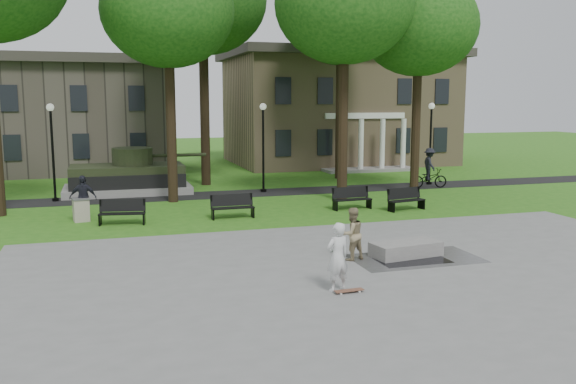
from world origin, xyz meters
name	(u,v)px	position (x,y,z in m)	size (l,w,h in m)	color
ground	(339,244)	(0.00, 0.00, 0.00)	(120.00, 120.00, 0.00)	#2A6317
plaza	(408,285)	(0.00, -5.00, 0.01)	(22.00, 16.00, 0.02)	gray
footpath	(256,193)	(0.00, 12.00, 0.01)	(44.00, 2.60, 0.01)	black
building_right	(337,107)	(10.00, 26.00, 4.34)	(17.00, 12.00, 8.60)	#9E8460
building_left	(52,119)	(-11.00, 26.50, 3.60)	(15.00, 10.00, 7.20)	#4C443D
tree_1	(168,12)	(-4.50, 10.50, 8.95)	(6.20, 6.20, 11.63)	black
tree_2	(344,5)	(3.50, 8.50, 9.32)	(6.60, 6.60, 12.16)	black
tree_3	(419,26)	(8.00, 9.50, 8.60)	(6.00, 6.00, 11.19)	black
tree_4	(202,0)	(-2.00, 16.00, 10.39)	(7.20, 7.20, 13.50)	black
tree_5	(341,21)	(6.50, 16.50, 9.67)	(6.40, 6.40, 12.44)	black
lamp_left	(52,144)	(-10.00, 12.30, 2.79)	(0.36, 0.36, 4.73)	black
lamp_mid	(263,140)	(0.50, 12.30, 2.79)	(0.36, 0.36, 4.73)	black
lamp_right	(431,137)	(10.50, 12.30, 2.79)	(0.36, 0.36, 4.73)	black
tank_monument	(128,177)	(-6.46, 14.00, 0.86)	(7.45, 3.40, 2.40)	gray
puddle	(413,260)	(1.34, -2.78, 0.02)	(2.20, 1.20, 0.00)	black
concrete_block	(406,249)	(1.39, -2.22, 0.24)	(2.20, 1.00, 0.45)	gray
skateboard	(349,291)	(-1.76, -5.15, 0.06)	(0.78, 0.20, 0.07)	brown
skateboarder	(337,257)	(-1.99, -4.91, 0.92)	(0.66, 0.43, 1.80)	silver
friend_watching	(352,234)	(-0.44, -2.15, 0.84)	(0.79, 0.62, 1.63)	#93845F
pedestrian_walker	(83,198)	(-8.53, 6.84, 0.94)	(1.10, 0.46, 1.87)	black
cyclist	(429,172)	(9.79, 11.08, 0.92)	(2.14, 1.24, 2.25)	black
park_bench_0	(122,211)	(-7.05, 5.57, 0.52)	(1.85, 0.83, 1.00)	black
park_bench_1	(232,206)	(-2.58, 5.59, 0.52)	(1.80, 0.54, 1.00)	black
park_bench_2	(352,198)	(3.01, 6.11, 0.52)	(1.83, 0.65, 1.00)	black
park_bench_3	(406,199)	(5.25, 5.18, 0.52)	(1.85, 0.87, 1.00)	black
trash_bin	(81,209)	(-8.62, 6.72, 0.49)	(0.76, 0.76, 0.96)	#AFA290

